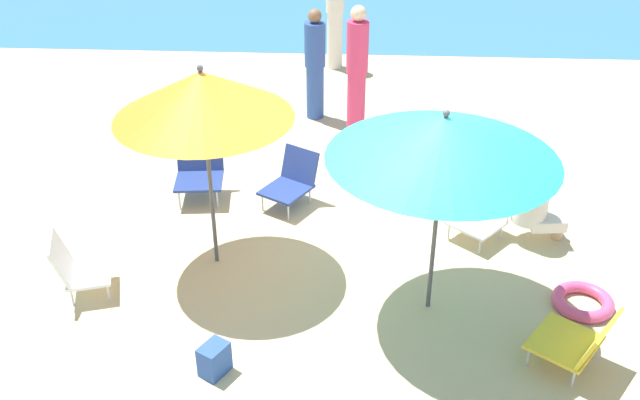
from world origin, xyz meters
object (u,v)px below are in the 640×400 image
beach_chair_e (578,341)px  person_d (335,14)px  swim_ring (583,302)px  beach_chair_a (75,266)px  beach_chair_d (200,170)px  beach_chair_c (483,211)px  person_c (315,64)px  umbrella_teal (444,138)px  umbrella_orange (202,95)px  beach_chair_b (292,180)px  person_a (535,202)px  beach_bag (214,359)px  person_b (357,73)px

beach_chair_e → person_d: size_ratio=0.45×
swim_ring → beach_chair_a: bearing=-179.3°
beach_chair_d → beach_chair_c: bearing=72.0°
swim_ring → person_c: bearing=123.7°
umbrella_teal → beach_chair_c: bearing=62.4°
umbrella_teal → person_c: 4.46m
beach_chair_d → umbrella_orange: bearing=11.7°
beach_chair_a → swim_ring: bearing=-15.8°
beach_chair_e → person_d: (-2.25, 6.89, 0.60)m
beach_chair_b → person_d: person_d is taller
beach_chair_e → person_a: bearing=-53.5°
umbrella_teal → beach_chair_a: bearing=179.8°
beach_chair_c → beach_bag: bearing=-6.9°
umbrella_orange → beach_chair_d: 2.00m
umbrella_orange → person_c: umbrella_orange is taller
umbrella_orange → umbrella_teal: umbrella_orange is taller
beach_chair_c → beach_bag: size_ratio=2.68×
beach_chair_e → umbrella_orange: bearing=13.9°
beach_chair_e → beach_bag: (-2.95, -0.22, -0.15)m
umbrella_teal → person_d: bearing=100.2°
beach_chair_d → beach_chair_e: (3.63, -2.64, -0.04)m
person_c → beach_chair_e: bearing=-29.6°
umbrella_teal → beach_chair_d: size_ratio=3.02×
beach_chair_c → swim_ring: size_ratio=1.34×
person_a → person_b: 3.03m
umbrella_orange → person_c: (0.77, 3.55, -1.01)m
swim_ring → umbrella_orange: bearing=171.3°
beach_chair_a → beach_chair_d: beach_chair_d is taller
person_b → person_c: person_b is taller
beach_chair_a → beach_chair_c: 4.10m
beach_chair_c → person_a: 0.53m
beach_chair_b → person_b: (0.69, 1.74, 0.61)m
person_b → umbrella_orange: bearing=-128.4°
person_b → beach_bag: (-1.08, -4.48, -0.78)m
beach_chair_b → person_c: person_c is taller
beach_chair_c → umbrella_teal: bearing=13.8°
beach_chair_e → swim_ring: beach_chair_e is taller
beach_chair_e → person_a: 1.92m
umbrella_orange → person_b: bearing=65.1°
person_c → person_b: bearing=-14.2°
person_c → person_a: bearing=-16.8°
person_b → person_d: (-0.38, 2.64, -0.03)m
umbrella_teal → person_d: umbrella_teal is taller
beach_chair_c → person_a: (0.50, -0.06, 0.16)m
person_a → person_d: (-2.25, 4.98, 0.43)m
umbrella_teal → beach_chair_c: 1.99m
umbrella_orange → beach_chair_e: bearing=-22.6°
beach_chair_a → beach_chair_c: (3.91, 1.22, -0.02)m
beach_chair_a → swim_ring: (4.70, 0.06, -0.25)m
beach_chair_d → beach_chair_e: beach_chair_d is taller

